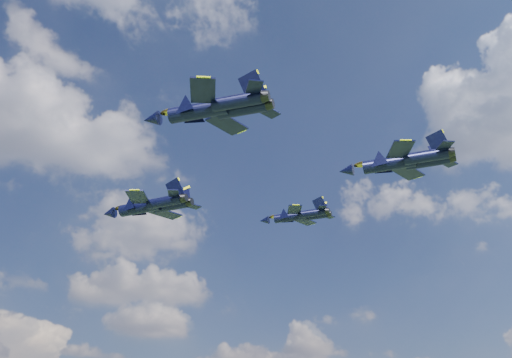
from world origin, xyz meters
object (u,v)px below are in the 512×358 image
at_px(jet_right, 288,217).
at_px(jet_lead, 138,208).
at_px(jet_left, 194,111).
at_px(jet_slot, 385,164).

bearing_deg(jet_right, jet_lead, 131.35).
xyz_separation_m(jet_lead, jet_right, (26.23, -0.12, 1.86)).
relative_size(jet_left, jet_slot, 1.09).
height_order(jet_left, jet_slot, jet_left).
height_order(jet_lead, jet_right, jet_right).
bearing_deg(jet_right, jet_left, -178.40).
xyz_separation_m(jet_right, jet_slot, (2.08, -27.95, -2.24)).
bearing_deg(jet_slot, jet_right, 45.84).
bearing_deg(jet_left, jet_lead, 41.17).
bearing_deg(jet_lead, jet_left, -132.30).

